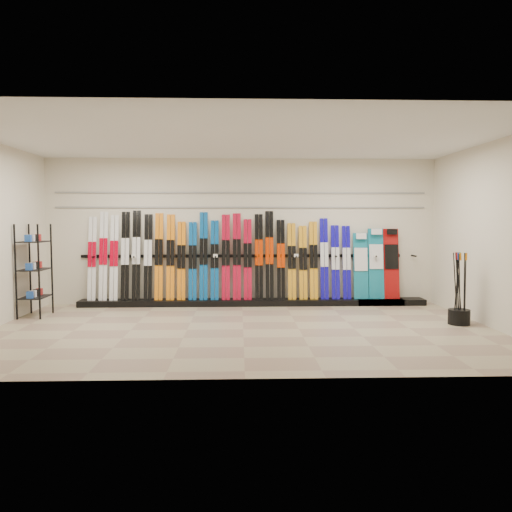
{
  "coord_description": "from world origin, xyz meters",
  "views": [
    {
      "loc": [
        -0.06,
        -7.83,
        1.72
      ],
      "look_at": [
        0.24,
        1.0,
        1.1
      ],
      "focal_mm": 35.0,
      "sensor_mm": 36.0,
      "label": 1
    }
  ],
  "objects": [
    {
      "name": "ceiling",
      "position": [
        0.0,
        0.0,
        3.0
      ],
      "size": [
        8.0,
        8.0,
        0.0
      ],
      "primitive_type": "plane",
      "rotation": [
        3.14,
        0.0,
        0.0
      ],
      "color": "silver",
      "rests_on": "back_wall"
    },
    {
      "name": "accessory_rack",
      "position": [
        -3.75,
        1.23,
        0.83
      ],
      "size": [
        0.4,
        0.6,
        1.67
      ],
      "primitive_type": "cube",
      "color": "black",
      "rests_on": "floor"
    },
    {
      "name": "slatwall_rail_1",
      "position": [
        0.0,
        2.48,
        2.3
      ],
      "size": [
        7.6,
        0.02,
        0.03
      ],
      "primitive_type": "cube",
      "color": "gray",
      "rests_on": "back_wall"
    },
    {
      "name": "back_wall",
      "position": [
        0.0,
        2.5,
        1.5
      ],
      "size": [
        8.0,
        0.0,
        8.0
      ],
      "primitive_type": "plane",
      "rotation": [
        1.57,
        0.0,
        0.0
      ],
      "color": "beige",
      "rests_on": "floor"
    },
    {
      "name": "pole_bin",
      "position": [
        3.6,
        0.26,
        0.12
      ],
      "size": [
        0.35,
        0.35,
        0.25
      ],
      "primitive_type": "cylinder",
      "color": "black",
      "rests_on": "floor"
    },
    {
      "name": "right_wall",
      "position": [
        4.0,
        0.0,
        1.5
      ],
      "size": [
        0.0,
        5.0,
        5.0
      ],
      "primitive_type": "plane",
      "rotation": [
        1.57,
        0.0,
        -1.57
      ],
      "color": "beige",
      "rests_on": "floor"
    },
    {
      "name": "ski_poles",
      "position": [
        3.59,
        0.27,
        0.61
      ],
      "size": [
        0.21,
        0.33,
        1.18
      ],
      "color": "black",
      "rests_on": "pole_bin"
    },
    {
      "name": "slatwall_rail_0",
      "position": [
        0.0,
        2.48,
        2.0
      ],
      "size": [
        7.6,
        0.02,
        0.03
      ],
      "primitive_type": "cube",
      "color": "gray",
      "rests_on": "back_wall"
    },
    {
      "name": "ski_rack_base",
      "position": [
        0.22,
        2.28,
        0.06
      ],
      "size": [
        8.0,
        0.4,
        0.12
      ],
      "primitive_type": "cube",
      "color": "black",
      "rests_on": "floor"
    },
    {
      "name": "skis",
      "position": [
        -0.51,
        2.36,
        0.96
      ],
      "size": [
        5.37,
        0.29,
        1.82
      ],
      "color": "white",
      "rests_on": "ski_rack_base"
    },
    {
      "name": "snowboards",
      "position": [
        2.78,
        2.35,
        0.83
      ],
      "size": [
        0.95,
        0.22,
        1.45
      ],
      "color": "#14728C",
      "rests_on": "ski_rack_base"
    },
    {
      "name": "floor",
      "position": [
        0.0,
        0.0,
        0.0
      ],
      "size": [
        8.0,
        8.0,
        0.0
      ],
      "primitive_type": "plane",
      "color": "gray",
      "rests_on": "ground"
    }
  ]
}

